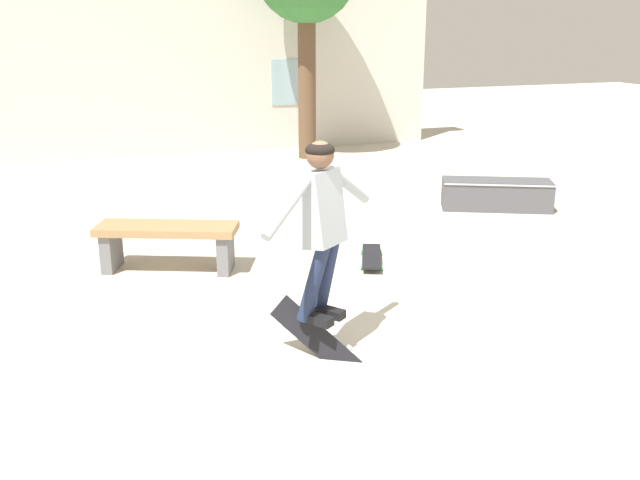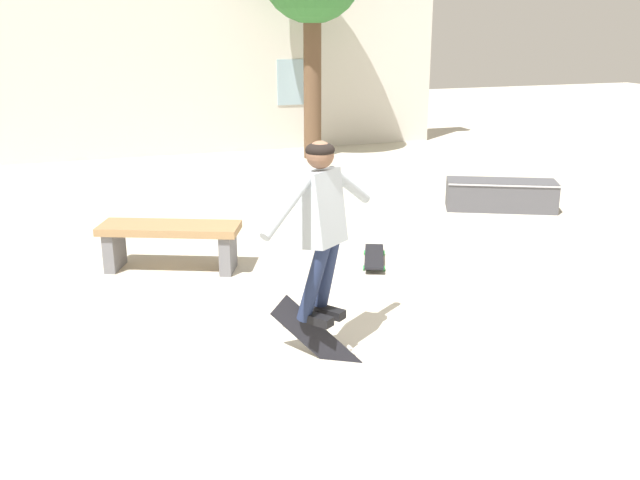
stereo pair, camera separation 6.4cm
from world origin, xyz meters
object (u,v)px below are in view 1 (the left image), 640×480
at_px(park_bench, 167,238).
at_px(skateboard_flipping, 316,338).
at_px(skateboard_resting, 372,256).
at_px(skater, 320,216).
at_px(skate_ledge, 496,195).

xyz_separation_m(park_bench, skateboard_flipping, (0.80, -2.46, -0.20)).
bearing_deg(skateboard_resting, skater, 169.63).
xyz_separation_m(skater, skateboard_resting, (1.30, 1.93, -1.08)).
height_order(park_bench, skate_ledge, park_bench).
distance_m(park_bench, skateboard_flipping, 2.59).
distance_m(skate_ledge, skater, 5.30).
relative_size(skate_ledge, skateboard_resting, 1.85).
bearing_deg(skate_ledge, skateboard_resting, -123.63).
relative_size(park_bench, skateboard_resting, 1.80).
relative_size(skate_ledge, skater, 1.12).
bearing_deg(skate_ledge, skater, -112.57).
distance_m(park_bench, skateboard_resting, 2.22).
bearing_deg(skate_ledge, skateboard_flipping, -112.68).
bearing_deg(skateboard_flipping, skateboard_resting, 95.31).
height_order(skater, skateboard_resting, skater).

